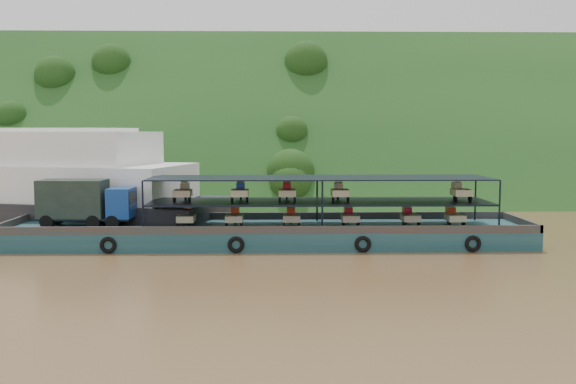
{
  "coord_description": "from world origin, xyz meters",
  "views": [
    {
      "loc": [
        -3.03,
        -43.81,
        7.69
      ],
      "look_at": [
        -2.0,
        3.0,
        3.2
      ],
      "focal_mm": 40.0,
      "sensor_mm": 36.0,
      "label": 1
    }
  ],
  "objects": [
    {
      "name": "ground",
      "position": [
        0.0,
        0.0,
        0.0
      ],
      "size": [
        160.0,
        160.0,
        0.0
      ],
      "primitive_type": "plane",
      "color": "brown",
      "rests_on": "ground"
    },
    {
      "name": "hillside",
      "position": [
        0.0,
        36.0,
        0.0
      ],
      "size": [
        140.0,
        39.6,
        39.6
      ],
      "primitive_type": "cube",
      "rotation": [
        0.79,
        0.0,
        0.0
      ],
      "color": "#163714",
      "rests_on": "ground"
    },
    {
      "name": "cargo_barge",
      "position": [
        -4.26,
        -0.46,
        1.09
      ],
      "size": [
        35.0,
        7.18,
        4.54
      ],
      "color": "#133D43",
      "rests_on": "ground"
    }
  ]
}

